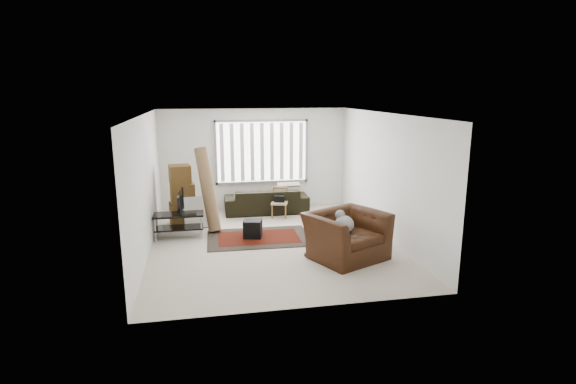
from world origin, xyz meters
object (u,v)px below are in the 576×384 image
tv_stand (179,220)px  side_chair (280,201)px  sofa (266,197)px  moving_boxes (182,197)px  armchair (346,232)px

tv_stand → side_chair: size_ratio=1.43×
tv_stand → sofa: size_ratio=0.49×
moving_boxes → armchair: 4.27m
side_chair → armchair: size_ratio=0.43×
moving_boxes → armchair: size_ratio=0.83×
armchair → side_chair: bearing=79.0°
tv_stand → armchair: bearing=-30.5°
tv_stand → side_chair: bearing=26.0°
sofa → tv_stand: bearing=38.9°
moving_boxes → sofa: 2.27m
side_chair → tv_stand: bearing=-137.9°
sofa → side_chair: 0.57m
armchair → moving_boxes: bearing=113.0°
moving_boxes → armchair: bearing=-42.2°
tv_stand → side_chair: side_chair is taller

